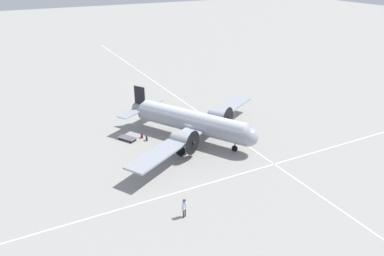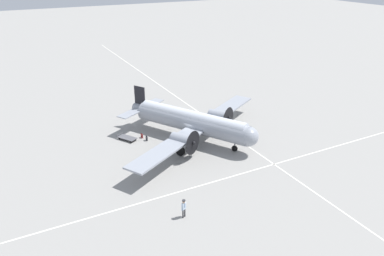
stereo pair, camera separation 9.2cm
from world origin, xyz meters
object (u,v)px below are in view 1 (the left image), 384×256
at_px(crew_foreground, 184,207).
at_px(suitcase_upright_spare, 147,138).
at_px(airliner_main, 195,122).
at_px(baggage_cart, 127,138).
at_px(suitcase_near_door, 142,136).

relative_size(crew_foreground, suitcase_upright_spare, 2.76).
relative_size(airliner_main, baggage_cart, 8.78).
xyz_separation_m(airliner_main, baggage_cart, (3.88, 7.25, -2.12)).
xyz_separation_m(suitcase_near_door, suitcase_upright_spare, (-1.01, -0.24, 0.04)).
height_order(crew_foreground, suitcase_near_door, crew_foreground).
height_order(airliner_main, suitcase_upright_spare, airliner_main).
xyz_separation_m(crew_foreground, suitcase_near_door, (16.40, -2.34, -0.84)).
distance_m(airliner_main, baggage_cart, 8.49).
height_order(suitcase_near_door, suitcase_upright_spare, suitcase_upright_spare).
relative_size(suitcase_near_door, baggage_cart, 0.21).
bearing_deg(suitcase_upright_spare, suitcase_near_door, 13.55).
distance_m(airliner_main, crew_foreground, 15.05).
bearing_deg(crew_foreground, airliner_main, -145.72).
xyz_separation_m(airliner_main, suitcase_upright_spare, (2.59, 5.23, -2.10)).
xyz_separation_m(suitcase_near_door, baggage_cart, (0.28, 1.79, 0.03)).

